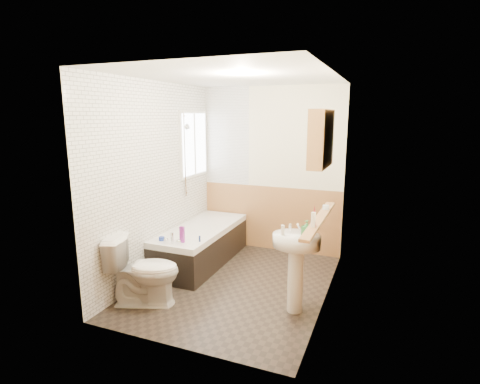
% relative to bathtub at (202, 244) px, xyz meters
% --- Properties ---
extents(floor, '(2.80, 2.80, 0.00)m').
position_rel_bathtub_xyz_m(floor, '(0.73, -0.50, -0.27)').
color(floor, black).
rests_on(floor, ground).
extents(ceiling, '(2.80, 2.80, 0.00)m').
position_rel_bathtub_xyz_m(ceiling, '(0.73, -0.50, 2.23)').
color(ceiling, white).
rests_on(ceiling, ground).
extents(wall_back, '(2.20, 0.02, 2.50)m').
position_rel_bathtub_xyz_m(wall_back, '(0.73, 0.91, 0.98)').
color(wall_back, '#F3EDC9').
rests_on(wall_back, ground).
extents(wall_front, '(2.20, 0.02, 2.50)m').
position_rel_bathtub_xyz_m(wall_front, '(0.73, -1.91, 0.98)').
color(wall_front, '#F3EDC9').
rests_on(wall_front, ground).
extents(wall_left, '(0.02, 2.80, 2.50)m').
position_rel_bathtub_xyz_m(wall_left, '(-0.38, -0.50, 0.98)').
color(wall_left, '#F3EDC9').
rests_on(wall_left, ground).
extents(wall_right, '(0.02, 2.80, 2.50)m').
position_rel_bathtub_xyz_m(wall_right, '(1.84, -0.50, 0.98)').
color(wall_right, '#F3EDC9').
rests_on(wall_right, ground).
extents(wainscot_right, '(0.01, 2.80, 1.00)m').
position_rel_bathtub_xyz_m(wainscot_right, '(1.82, -0.50, 0.23)').
color(wainscot_right, '#B27C49').
rests_on(wainscot_right, wall_right).
extents(wainscot_front, '(2.20, 0.01, 1.00)m').
position_rel_bathtub_xyz_m(wainscot_front, '(0.73, -1.88, 0.23)').
color(wainscot_front, '#B27C49').
rests_on(wainscot_front, wall_front).
extents(wainscot_back, '(2.20, 0.01, 1.00)m').
position_rel_bathtub_xyz_m(wainscot_back, '(0.73, 0.89, 0.23)').
color(wainscot_back, '#B27C49').
rests_on(wainscot_back, wall_back).
extents(tile_cladding_left, '(0.01, 2.80, 2.50)m').
position_rel_bathtub_xyz_m(tile_cladding_left, '(-0.36, -0.50, 0.98)').
color(tile_cladding_left, white).
rests_on(tile_cladding_left, wall_left).
extents(tile_return_back, '(0.75, 0.01, 1.50)m').
position_rel_bathtub_xyz_m(tile_return_back, '(0.00, 0.89, 1.48)').
color(tile_return_back, white).
rests_on(tile_return_back, wall_back).
extents(window, '(0.03, 0.79, 0.99)m').
position_rel_bathtub_xyz_m(window, '(-0.33, 0.45, 1.38)').
color(window, white).
rests_on(window, wall_left).
extents(bathtub, '(0.70, 1.73, 0.66)m').
position_rel_bathtub_xyz_m(bathtub, '(0.00, 0.00, 0.00)').
color(bathtub, black).
rests_on(bathtub, floor).
extents(shower_riser, '(0.10, 0.08, 1.20)m').
position_rel_bathtub_xyz_m(shower_riser, '(-0.31, 0.14, 1.34)').
color(shower_riser, silver).
rests_on(shower_riser, wall_left).
extents(toilet, '(0.89, 0.68, 0.77)m').
position_rel_bathtub_xyz_m(toilet, '(-0.03, -1.31, 0.11)').
color(toilet, white).
rests_on(toilet, floor).
extents(sink, '(0.50, 0.41, 0.97)m').
position_rel_bathtub_xyz_m(sink, '(1.57, -0.86, 0.34)').
color(sink, white).
rests_on(sink, floor).
extents(pine_shelf, '(0.10, 1.53, 0.03)m').
position_rel_bathtub_xyz_m(pine_shelf, '(1.77, -0.69, 0.73)').
color(pine_shelf, '#B27C49').
rests_on(pine_shelf, wall_right).
extents(medicine_cabinet, '(0.16, 0.65, 0.58)m').
position_rel_bathtub_xyz_m(medicine_cabinet, '(1.74, -0.66, 1.57)').
color(medicine_cabinet, '#B27C49').
rests_on(medicine_cabinet, wall_right).
extents(foam_can, '(0.05, 0.05, 0.14)m').
position_rel_bathtub_xyz_m(foam_can, '(1.77, -1.05, 0.82)').
color(foam_can, silver).
rests_on(foam_can, pine_shelf).
extents(green_bottle, '(0.06, 0.06, 0.22)m').
position_rel_bathtub_xyz_m(green_bottle, '(1.77, -1.00, 0.85)').
color(green_bottle, maroon).
rests_on(green_bottle, pine_shelf).
extents(black_jar, '(0.08, 0.08, 0.05)m').
position_rel_bathtub_xyz_m(black_jar, '(1.77, -0.30, 0.77)').
color(black_jar, silver).
rests_on(black_jar, pine_shelf).
extents(soap_bottle, '(0.15, 0.20, 0.08)m').
position_rel_bathtub_xyz_m(soap_bottle, '(1.68, -0.92, 0.63)').
color(soap_bottle, '#388447').
rests_on(soap_bottle, sink).
extents(clear_bottle, '(0.04, 0.04, 0.10)m').
position_rel_bathtub_xyz_m(clear_bottle, '(1.44, -0.92, 0.64)').
color(clear_bottle, silver).
rests_on(clear_bottle, sink).
extents(blue_gel, '(0.06, 0.04, 0.20)m').
position_rel_bathtub_xyz_m(blue_gel, '(0.09, -0.68, 0.35)').
color(blue_gel, purple).
rests_on(blue_gel, bathtub).
extents(cream_jar, '(0.09, 0.09, 0.05)m').
position_rel_bathtub_xyz_m(cream_jar, '(-0.19, -0.71, 0.27)').
color(cream_jar, '#19339E').
rests_on(cream_jar, bathtub).
extents(orange_bottle, '(0.03, 0.03, 0.07)m').
position_rel_bathtub_xyz_m(orange_bottle, '(0.28, -0.57, 0.29)').
color(orange_bottle, navy).
rests_on(orange_bottle, bathtub).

